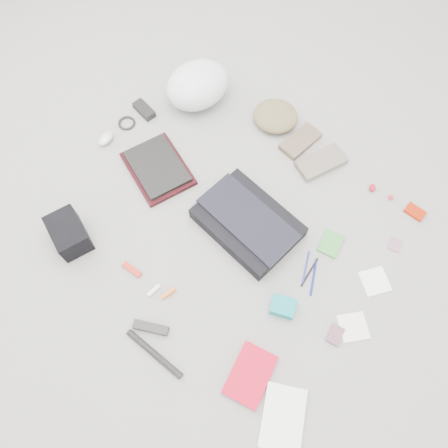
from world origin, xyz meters
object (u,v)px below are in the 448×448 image
Objects in this scene: messenger_bag at (248,223)px; book_red at (250,375)px; laptop at (157,166)px; accordion_wallet at (283,307)px; camera_bag at (69,234)px; bike_helmet at (197,85)px.

messenger_bag is 1.99× the size of book_red.
laptop is 3.04× the size of accordion_wallet.
messenger_bag is at bearing 63.34° from camera_bag.
book_red is (0.37, -0.51, -0.02)m from messenger_bag.
accordion_wallet is (0.94, -0.66, -0.08)m from bike_helmet.
laptop is 0.89× the size of bike_helmet.
messenger_bag reaches higher than laptop.
accordion_wallet is at bearing 88.90° from book_red.
laptop is at bearing 140.73° from book_red.
messenger_bag reaches higher than book_red.
messenger_bag is 0.51m from laptop.
camera_bag is (-0.58, -0.50, 0.03)m from messenger_bag.
accordion_wallet is (-0.04, 0.29, 0.01)m from book_red.
camera_bag is 0.95m from accordion_wallet.
bike_helmet is at bearing 126.43° from book_red.
messenger_bag is at bearing -19.49° from bike_helmet.
laptop is at bearing -169.90° from messenger_bag.
laptop is 1.37× the size of book_red.
camera_bag is 1.94× the size of accordion_wallet.
laptop is 0.47m from bike_helmet.
messenger_bag is 1.29× the size of bike_helmet.
bike_helmet is 1.37m from book_red.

